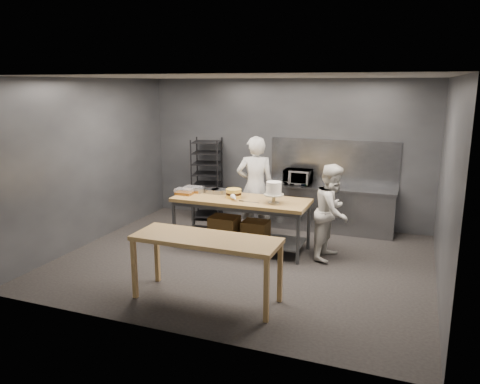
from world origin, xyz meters
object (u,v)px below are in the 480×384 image
object	(u,v)px
near_counter	(206,243)
chef_behind	(255,187)
microwave	(298,177)
chef_right	(332,212)
speed_rack	(207,180)
frosted_cake_stand	(274,190)
layer_cake	(234,193)
work_table	(240,217)

from	to	relation	value
near_counter	chef_behind	world-z (taller)	chef_behind
chef_behind	microwave	size ratio (longest dim) A/B	3.59
near_counter	chef_right	world-z (taller)	chef_right
near_counter	chef_behind	bearing A→B (deg)	95.93
chef_right	microwave	distance (m)	1.83
speed_rack	chef_right	xyz separation A→B (m)	(2.97, -1.44, -0.05)
frosted_cake_stand	layer_cake	bearing A→B (deg)	171.24
chef_behind	microwave	bearing A→B (deg)	-144.69
near_counter	microwave	xyz separation A→B (m)	(0.32, 3.73, 0.24)
near_counter	layer_cake	bearing A→B (deg)	101.79
near_counter	speed_rack	xyz separation A→B (m)	(-1.68, 3.65, 0.04)
near_counter	speed_rack	distance (m)	4.02
work_table	speed_rack	xyz separation A→B (m)	(-1.35, 1.55, 0.28)
chef_right	microwave	bearing A→B (deg)	41.09
frosted_cake_stand	microwave	bearing A→B (deg)	90.75
frosted_cake_stand	layer_cake	distance (m)	0.80
chef_behind	chef_right	world-z (taller)	chef_behind
chef_right	layer_cake	xyz separation A→B (m)	(-1.73, -0.11, 0.19)
work_table	near_counter	bearing A→B (deg)	-81.20
chef_right	frosted_cake_stand	distance (m)	1.04
microwave	chef_right	bearing A→B (deg)	-57.25
frosted_cake_stand	chef_behind	bearing A→B (deg)	125.91
microwave	frosted_cake_stand	world-z (taller)	frosted_cake_stand
work_table	frosted_cake_stand	size ratio (longest dim) A/B	6.45
frosted_cake_stand	work_table	bearing A→B (deg)	169.96
near_counter	layer_cake	size ratio (longest dim) A/B	7.29
chef_behind	work_table	bearing A→B (deg)	68.39
work_table	frosted_cake_stand	xyz separation A→B (m)	(0.66, -0.12, 0.58)
speed_rack	microwave	bearing A→B (deg)	2.30
work_table	layer_cake	bearing A→B (deg)	178.85
near_counter	frosted_cake_stand	bearing A→B (deg)	80.29
speed_rack	frosted_cake_stand	size ratio (longest dim) A/B	4.70
frosted_cake_stand	near_counter	bearing A→B (deg)	-99.71
chef_right	frosted_cake_stand	world-z (taller)	chef_right
chef_right	microwave	world-z (taller)	chef_right
speed_rack	chef_right	distance (m)	3.30
work_table	speed_rack	size ratio (longest dim) A/B	1.37
chef_behind	frosted_cake_stand	bearing A→B (deg)	106.40
speed_rack	chef_right	world-z (taller)	speed_rack
near_counter	layer_cake	xyz separation A→B (m)	(-0.44, 2.10, 0.19)
chef_behind	layer_cake	size ratio (longest dim) A/B	7.09
speed_rack	chef_behind	xyz separation A→B (m)	(1.38, -0.79, 0.12)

